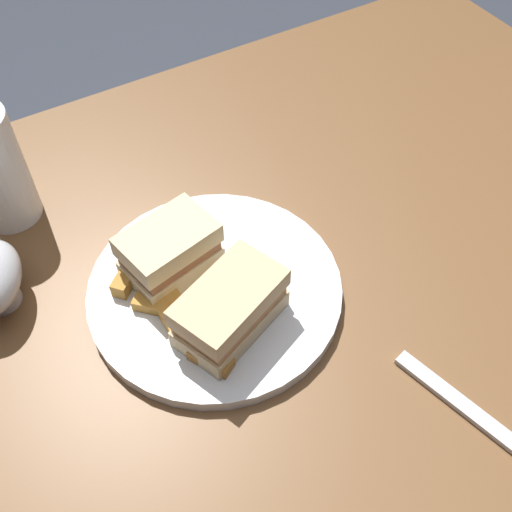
{
  "coord_description": "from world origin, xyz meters",
  "views": [
    {
      "loc": [
        -0.27,
        -0.37,
        1.34
      ],
      "look_at": [
        -0.06,
        -0.0,
        0.8
      ],
      "focal_mm": 42.81,
      "sensor_mm": 36.0,
      "label": 1
    }
  ],
  "objects_px": {
    "plate": "(215,290)",
    "sandwich_half_left": "(170,251)",
    "fork": "(473,414)",
    "sandwich_half_right": "(230,308)"
  },
  "relations": [
    {
      "from": "plate",
      "to": "sandwich_half_left",
      "type": "bearing_deg",
      "value": 123.86
    },
    {
      "from": "plate",
      "to": "fork",
      "type": "height_order",
      "value": "plate"
    },
    {
      "from": "plate",
      "to": "sandwich_half_right",
      "type": "xyz_separation_m",
      "value": [
        -0.01,
        -0.05,
        0.04
      ]
    },
    {
      "from": "plate",
      "to": "sandwich_half_left",
      "type": "relative_size",
      "value": 2.51
    },
    {
      "from": "sandwich_half_right",
      "to": "sandwich_half_left",
      "type": "bearing_deg",
      "value": 102.18
    },
    {
      "from": "sandwich_half_left",
      "to": "plate",
      "type": "bearing_deg",
      "value": -56.14
    },
    {
      "from": "plate",
      "to": "sandwich_half_left",
      "type": "distance_m",
      "value": 0.07
    },
    {
      "from": "plate",
      "to": "fork",
      "type": "distance_m",
      "value": 0.3
    },
    {
      "from": "plate",
      "to": "fork",
      "type": "relative_size",
      "value": 1.58
    },
    {
      "from": "plate",
      "to": "sandwich_half_right",
      "type": "distance_m",
      "value": 0.07
    }
  ]
}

